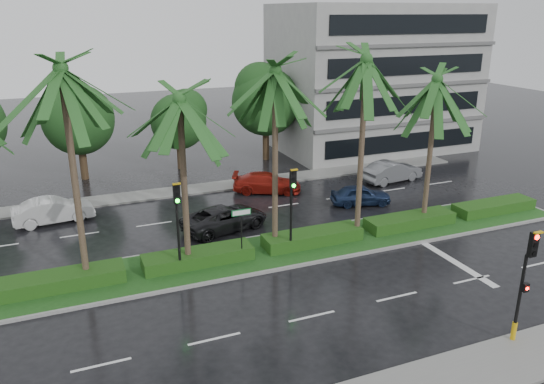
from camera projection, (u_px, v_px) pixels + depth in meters
name	position (u px, v px, depth m)	size (l,w,h in m)	color
ground	(265.00, 264.00, 25.30)	(120.00, 120.00, 0.00)	black
far_sidewalk	(200.00, 189.00, 35.78)	(40.00, 2.00, 0.12)	slate
median	(258.00, 254.00, 26.15)	(36.00, 4.00, 0.15)	gray
hedge	(258.00, 247.00, 26.03)	(35.20, 1.40, 0.60)	#1B3F12
lane_markings	(326.00, 257.00, 26.01)	(34.00, 13.06, 0.01)	silver
palm_row	(229.00, 93.00, 23.14)	(26.30, 4.20, 10.01)	#3F3124
signal_near	(524.00, 282.00, 18.43)	(0.34, 0.45, 4.36)	black
signal_median_left	(178.00, 215.00, 23.15)	(0.34, 0.42, 4.36)	black
signal_median_right	(292.00, 199.00, 25.13)	(0.34, 0.42, 4.36)	black
street_sign	(241.00, 222.00, 24.67)	(0.95, 0.09, 2.60)	black
bg_trees	(171.00, 109.00, 39.02)	(32.90, 5.35, 7.73)	#342617
building	(372.00, 78.00, 45.22)	(16.00, 10.00, 12.00)	gray
car_white	(53.00, 210.00, 30.05)	(4.36, 1.52, 1.44)	silver
car_darkgrey	(225.00, 218.00, 29.07)	(4.86, 2.24, 1.35)	black
car_red	(267.00, 183.00, 35.09)	(4.49, 1.83, 1.30)	maroon
car_blue	(361.00, 195.00, 32.84)	(3.68, 1.48, 1.25)	#182749
car_grey	(392.00, 171.00, 37.26)	(4.48, 1.56, 1.48)	slate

